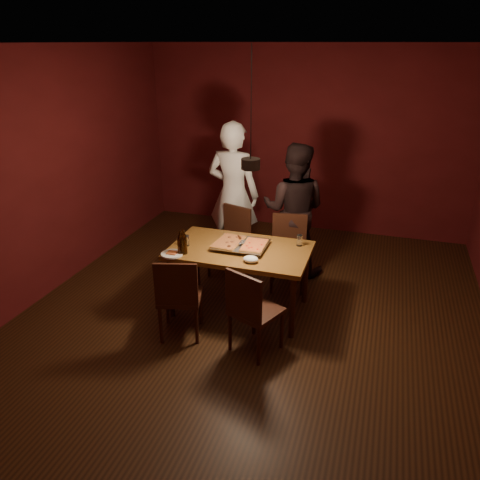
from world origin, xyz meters
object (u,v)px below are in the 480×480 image
(pendant_lamp, at_px, (251,163))
(chair_near_right, at_px, (251,305))
(diner_white, at_px, (233,194))
(beer_bottle_b, at_px, (184,242))
(chair_far_left, at_px, (232,235))
(pizza_tray, at_px, (241,246))
(beer_bottle_a, at_px, (181,243))
(plate_slice, at_px, (172,254))
(dining_table, at_px, (240,255))
(diner_dark, at_px, (294,210))
(chair_far_right, at_px, (289,244))
(chair_near_left, at_px, (178,292))

(pendant_lamp, bearing_deg, chair_near_right, -72.32)
(diner_white, bearing_deg, beer_bottle_b, 92.87)
(chair_far_left, relative_size, diner_white, 0.28)
(pizza_tray, bearing_deg, pendant_lamp, -51.49)
(beer_bottle_a, bearing_deg, plate_slice, -156.58)
(dining_table, distance_m, pendant_lamp, 1.13)
(diner_dark, bearing_deg, beer_bottle_a, 59.51)
(beer_bottle_b, xyz_separation_m, plate_slice, (-0.11, -0.07, -0.13))
(chair_far_left, relative_size, plate_slice, 2.30)
(chair_far_right, relative_size, chair_near_right, 0.88)
(beer_bottle_b, bearing_deg, plate_slice, -147.19)
(chair_near_left, bearing_deg, chair_far_left, 72.97)
(dining_table, height_order, chair_far_left, chair_far_left)
(chair_near_left, height_order, chair_near_right, same)
(pizza_tray, height_order, pendant_lamp, pendant_lamp)
(beer_bottle_a, distance_m, diner_white, 1.53)
(plate_slice, bearing_deg, beer_bottle_a, 23.42)
(beer_bottle_a, relative_size, plate_slice, 1.12)
(chair_near_right, height_order, beer_bottle_b, beer_bottle_b)
(beer_bottle_b, bearing_deg, pizza_tray, 31.43)
(chair_far_left, xyz_separation_m, chair_near_right, (0.71, -1.58, 0.00))
(dining_table, height_order, beer_bottle_a, beer_bottle_a)
(chair_far_left, distance_m, chair_near_left, 1.56)
(pizza_tray, bearing_deg, dining_table, -100.09)
(chair_far_left, height_order, chair_near_right, same)
(dining_table, distance_m, beer_bottle_b, 0.64)
(chair_far_left, distance_m, chair_far_right, 0.75)
(chair_far_right, distance_m, pendant_lamp, 1.58)
(plate_slice, bearing_deg, pendant_lamp, 8.96)
(pizza_tray, relative_size, beer_bottle_a, 2.12)
(chair_near_right, height_order, pendant_lamp, pendant_lamp)
(chair_near_right, xyz_separation_m, diner_white, (-0.82, 1.95, 0.42))
(chair_far_left, xyz_separation_m, chair_far_right, (0.75, -0.08, 0.00))
(chair_near_right, bearing_deg, diner_white, 136.50)
(beer_bottle_a, bearing_deg, beer_bottle_b, 57.59)
(chair_near_right, height_order, diner_dark, diner_dark)
(diner_dark, bearing_deg, beer_bottle_b, 59.53)
(chair_near_right, height_order, diner_white, diner_white)
(dining_table, distance_m, beer_bottle_a, 0.67)
(pendant_lamp, bearing_deg, diner_white, 114.50)
(chair_far_right, distance_m, beer_bottle_a, 1.46)
(chair_far_right, relative_size, beer_bottle_b, 1.80)
(plate_slice, distance_m, diner_white, 1.59)
(beer_bottle_b, relative_size, diner_white, 0.14)
(dining_table, bearing_deg, chair_near_right, -65.38)
(chair_far_left, xyz_separation_m, beer_bottle_a, (-0.18, -1.16, 0.34))
(chair_near_left, xyz_separation_m, beer_bottle_a, (-0.14, 0.39, 0.34))
(beer_bottle_b, bearing_deg, chair_far_left, 82.04)
(diner_dark, bearing_deg, pendant_lamp, 83.80)
(beer_bottle_b, height_order, plate_slice, beer_bottle_b)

